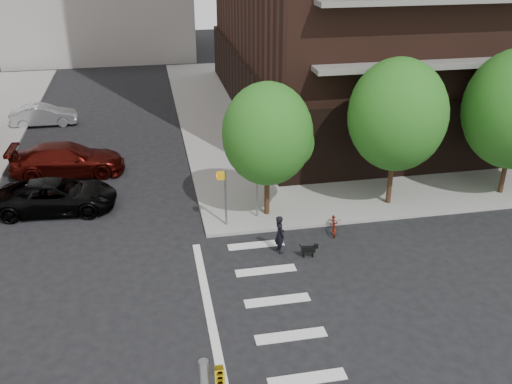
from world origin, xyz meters
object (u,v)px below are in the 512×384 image
parked_car_maroon (68,160)px  parked_car_silver (44,115)px  dog_walker (280,234)px  scooter (334,223)px  parked_car_black (57,196)px

parked_car_maroon → parked_car_silver: 9.25m
parked_car_maroon → dog_walker: size_ratio=3.59×
scooter → parked_car_silver: bearing=144.1°
dog_walker → parked_car_black: bearing=50.8°
parked_car_black → scooter: bearing=-105.8°
parked_car_silver → dog_walker: 22.31m
parked_car_maroon → scooter: parked_car_maroon is taller
parked_car_maroon → parked_car_silver: (-2.42, 8.92, -0.16)m
parked_car_black → scooter: (12.19, -4.50, -0.35)m
parked_car_black → parked_car_silver: bearing=14.6°
parked_car_silver → scooter: (14.54, -17.76, -0.29)m
parked_car_silver → scooter: 22.95m
scooter → dog_walker: bearing=-141.9°
parked_car_black → parked_car_silver: (-2.35, 13.26, -0.06)m
parked_car_silver → dog_walker: bearing=-149.4°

